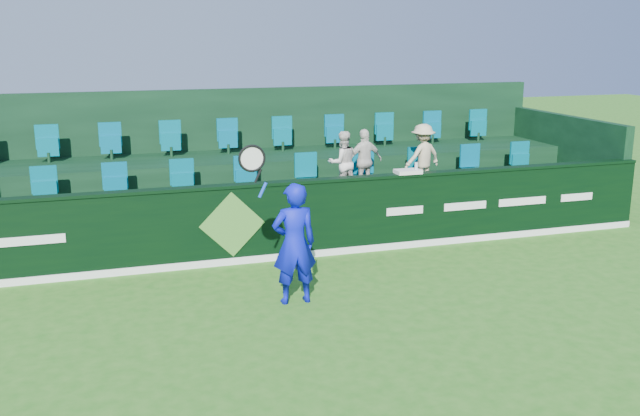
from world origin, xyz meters
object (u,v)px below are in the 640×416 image
object	(u,v)px
tennis_player	(294,243)
spectator_middle	(365,161)
spectator_right	(423,156)
spectator_left	(343,163)
drinks_bottle	(416,168)
towel	(408,172)

from	to	relation	value
tennis_player	spectator_middle	xyz separation A→B (m)	(2.28, 3.16, 0.51)
tennis_player	spectator_right	size ratio (longest dim) A/B	1.90
spectator_left	drinks_bottle	bearing A→B (deg)	128.06
spectator_left	drinks_bottle	size ratio (longest dim) A/B	6.22
spectator_left	spectator_middle	size ratio (longest dim) A/B	0.98
spectator_middle	spectator_right	size ratio (longest dim) A/B	0.96
towel	drinks_bottle	xyz separation A→B (m)	(0.16, 0.00, 0.06)
tennis_player	towel	world-z (taller)	tennis_player
tennis_player	drinks_bottle	size ratio (longest dim) A/B	12.51
tennis_player	towel	bearing A→B (deg)	37.43
spectator_middle	spectator_right	bearing A→B (deg)	171.79
spectator_left	drinks_bottle	xyz separation A→B (m)	(1.00, -1.12, 0.05)
spectator_right	towel	world-z (taller)	spectator_right
spectator_left	spectator_right	bearing A→B (deg)	176.42
tennis_player	drinks_bottle	xyz separation A→B (m)	(2.83, 2.04, 0.55)
spectator_right	drinks_bottle	bearing A→B (deg)	43.73
tennis_player	spectator_middle	bearing A→B (deg)	54.21
spectator_middle	drinks_bottle	xyz separation A→B (m)	(0.55, -1.12, 0.04)
drinks_bottle	spectator_middle	bearing A→B (deg)	116.04
towel	spectator_middle	bearing A→B (deg)	109.07
drinks_bottle	tennis_player	bearing A→B (deg)	-144.17
tennis_player	spectator_left	distance (m)	3.69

